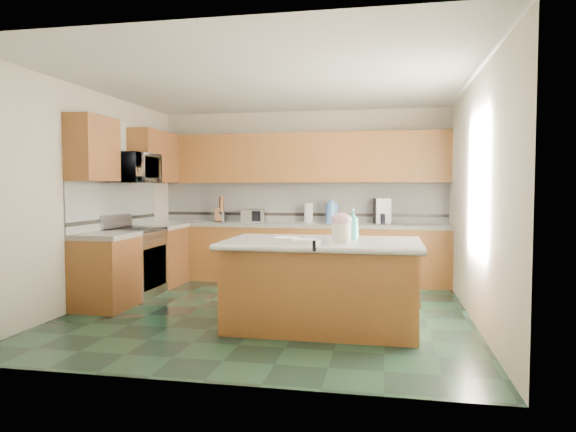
% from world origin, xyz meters
% --- Properties ---
extents(floor, '(4.60, 4.60, 0.00)m').
position_xyz_m(floor, '(0.00, 0.00, 0.00)').
color(floor, black).
rests_on(floor, ground).
extents(ceiling, '(4.60, 4.60, 0.00)m').
position_xyz_m(ceiling, '(0.00, 0.00, 2.70)').
color(ceiling, white).
rests_on(ceiling, ground).
extents(wall_back, '(4.60, 0.04, 2.70)m').
position_xyz_m(wall_back, '(0.00, 2.32, 1.35)').
color(wall_back, beige).
rests_on(wall_back, ground).
extents(wall_front, '(4.60, 0.04, 2.70)m').
position_xyz_m(wall_front, '(0.00, -2.32, 1.35)').
color(wall_front, beige).
rests_on(wall_front, ground).
extents(wall_left, '(0.04, 4.60, 2.70)m').
position_xyz_m(wall_left, '(-2.32, 0.00, 1.35)').
color(wall_left, beige).
rests_on(wall_left, ground).
extents(wall_right, '(0.04, 4.60, 2.70)m').
position_xyz_m(wall_right, '(2.32, 0.00, 1.35)').
color(wall_right, beige).
rests_on(wall_right, ground).
extents(back_base_cab, '(4.60, 0.60, 0.86)m').
position_xyz_m(back_base_cab, '(0.00, 2.00, 0.43)').
color(back_base_cab, '#4B2815').
rests_on(back_base_cab, ground).
extents(back_countertop, '(4.60, 0.64, 0.06)m').
position_xyz_m(back_countertop, '(0.00, 2.00, 0.89)').
color(back_countertop, white).
rests_on(back_countertop, back_base_cab).
extents(back_upper_cab, '(4.60, 0.33, 0.78)m').
position_xyz_m(back_upper_cab, '(0.00, 2.13, 1.94)').
color(back_upper_cab, '#4B2815').
rests_on(back_upper_cab, wall_back).
extents(back_backsplash, '(4.60, 0.02, 0.63)m').
position_xyz_m(back_backsplash, '(0.00, 2.29, 1.24)').
color(back_backsplash, silver).
rests_on(back_backsplash, back_countertop).
extents(back_accent_band, '(4.60, 0.01, 0.05)m').
position_xyz_m(back_accent_band, '(0.00, 2.28, 1.04)').
color(back_accent_band, black).
rests_on(back_accent_band, back_countertop).
extents(left_base_cab_rear, '(0.60, 0.82, 0.86)m').
position_xyz_m(left_base_cab_rear, '(-2.00, 1.29, 0.43)').
color(left_base_cab_rear, '#4B2815').
rests_on(left_base_cab_rear, ground).
extents(left_counter_rear, '(0.64, 0.82, 0.06)m').
position_xyz_m(left_counter_rear, '(-2.00, 1.29, 0.89)').
color(left_counter_rear, white).
rests_on(left_counter_rear, left_base_cab_rear).
extents(left_base_cab_front, '(0.60, 0.72, 0.86)m').
position_xyz_m(left_base_cab_front, '(-2.00, -0.24, 0.43)').
color(left_base_cab_front, '#4B2815').
rests_on(left_base_cab_front, ground).
extents(left_counter_front, '(0.64, 0.72, 0.06)m').
position_xyz_m(left_counter_front, '(-2.00, -0.24, 0.89)').
color(left_counter_front, white).
rests_on(left_counter_front, left_base_cab_front).
extents(left_backsplash, '(0.02, 2.30, 0.63)m').
position_xyz_m(left_backsplash, '(-2.29, 0.55, 1.24)').
color(left_backsplash, silver).
rests_on(left_backsplash, wall_left).
extents(left_accent_band, '(0.01, 2.30, 0.05)m').
position_xyz_m(left_accent_band, '(-2.28, 0.55, 1.04)').
color(left_accent_band, black).
rests_on(left_accent_band, wall_left).
extents(left_upper_cab_rear, '(0.33, 1.09, 0.78)m').
position_xyz_m(left_upper_cab_rear, '(-2.13, 1.42, 1.94)').
color(left_upper_cab_rear, '#4B2815').
rests_on(left_upper_cab_rear, wall_left).
extents(left_upper_cab_front, '(0.33, 0.72, 0.78)m').
position_xyz_m(left_upper_cab_front, '(-2.13, -0.24, 1.94)').
color(left_upper_cab_front, '#4B2815').
rests_on(left_upper_cab_front, wall_left).
extents(range_body, '(0.60, 0.76, 0.88)m').
position_xyz_m(range_body, '(-2.00, 0.50, 0.44)').
color(range_body, '#B7B7BC').
rests_on(range_body, ground).
extents(range_oven_door, '(0.02, 0.68, 0.55)m').
position_xyz_m(range_oven_door, '(-1.71, 0.50, 0.40)').
color(range_oven_door, black).
rests_on(range_oven_door, range_body).
extents(range_cooktop, '(0.62, 0.78, 0.04)m').
position_xyz_m(range_cooktop, '(-2.00, 0.50, 0.90)').
color(range_cooktop, black).
rests_on(range_cooktop, range_body).
extents(range_handle, '(0.02, 0.66, 0.02)m').
position_xyz_m(range_handle, '(-1.68, 0.50, 0.78)').
color(range_handle, '#B7B7BC').
rests_on(range_handle, range_body).
extents(range_backguard, '(0.06, 0.76, 0.18)m').
position_xyz_m(range_backguard, '(-2.26, 0.50, 1.02)').
color(range_backguard, '#B7B7BC').
rests_on(range_backguard, range_body).
extents(microwave, '(0.50, 0.73, 0.41)m').
position_xyz_m(microwave, '(-2.00, 0.50, 1.73)').
color(microwave, '#B7B7BC').
rests_on(microwave, wall_left).
extents(island_base, '(1.94, 1.11, 0.86)m').
position_xyz_m(island_base, '(0.69, -0.57, 0.43)').
color(island_base, '#4B2815').
rests_on(island_base, ground).
extents(island_top, '(2.04, 1.21, 0.06)m').
position_xyz_m(island_top, '(0.69, -0.57, 0.89)').
color(island_top, white).
rests_on(island_top, island_base).
extents(island_bullnose, '(2.04, 0.06, 0.06)m').
position_xyz_m(island_bullnose, '(0.69, -1.17, 0.89)').
color(island_bullnose, white).
rests_on(island_bullnose, island_base).
extents(treat_jar, '(0.26, 0.26, 0.20)m').
position_xyz_m(treat_jar, '(0.91, -0.77, 1.02)').
color(treat_jar, silver).
rests_on(treat_jar, island_top).
extents(treat_jar_lid, '(0.21, 0.21, 0.13)m').
position_xyz_m(treat_jar_lid, '(0.91, -0.77, 1.15)').
color(treat_jar_lid, '#C7919F').
rests_on(treat_jar_lid, treat_jar).
extents(treat_jar_knob, '(0.07, 0.02, 0.02)m').
position_xyz_m(treat_jar_knob, '(0.91, -0.77, 1.20)').
color(treat_jar_knob, tan).
rests_on(treat_jar_knob, treat_jar_lid).
extents(treat_jar_knob_end_l, '(0.04, 0.04, 0.04)m').
position_xyz_m(treat_jar_knob_end_l, '(0.87, -0.77, 1.20)').
color(treat_jar_knob_end_l, tan).
rests_on(treat_jar_knob_end_l, treat_jar_lid).
extents(treat_jar_knob_end_r, '(0.04, 0.04, 0.04)m').
position_xyz_m(treat_jar_knob_end_r, '(0.94, -0.77, 1.20)').
color(treat_jar_knob_end_r, tan).
rests_on(treat_jar_knob_end_r, treat_jar_lid).
extents(soap_bottle_island, '(0.15, 0.15, 0.33)m').
position_xyz_m(soap_bottle_island, '(1.01, -0.52, 1.09)').
color(soap_bottle_island, '#43BBAC').
rests_on(soap_bottle_island, island_top).
extents(paper_sheet_a, '(0.32, 0.25, 0.00)m').
position_xyz_m(paper_sheet_a, '(0.52, -0.54, 0.92)').
color(paper_sheet_a, white).
rests_on(paper_sheet_a, island_top).
extents(paper_sheet_b, '(0.27, 0.21, 0.00)m').
position_xyz_m(paper_sheet_b, '(0.27, -0.35, 0.92)').
color(paper_sheet_b, white).
rests_on(paper_sheet_b, island_top).
extents(clamp_body, '(0.06, 0.12, 0.10)m').
position_xyz_m(clamp_body, '(0.71, -1.15, 0.93)').
color(clamp_body, black).
rests_on(clamp_body, island_top).
extents(clamp_handle, '(0.02, 0.08, 0.02)m').
position_xyz_m(clamp_handle, '(0.71, -1.22, 0.91)').
color(clamp_handle, black).
rests_on(clamp_handle, island_top).
extents(knife_block, '(0.16, 0.19, 0.23)m').
position_xyz_m(knife_block, '(-1.33, 2.05, 1.03)').
color(knife_block, '#472814').
rests_on(knife_block, back_countertop).
extents(utensil_crock, '(0.13, 0.13, 0.17)m').
position_xyz_m(utensil_crock, '(-1.29, 2.08, 1.00)').
color(utensil_crock, black).
rests_on(utensil_crock, back_countertop).
extents(utensil_bundle, '(0.08, 0.08, 0.24)m').
position_xyz_m(utensil_bundle, '(-1.29, 2.08, 1.21)').
color(utensil_bundle, '#472814').
rests_on(utensil_bundle, utensil_crock).
extents(toaster_oven, '(0.38, 0.29, 0.20)m').
position_xyz_m(toaster_oven, '(-0.75, 2.05, 1.02)').
color(toaster_oven, '#B7B7BC').
rests_on(toaster_oven, back_countertop).
extents(toaster_oven_door, '(0.31, 0.01, 0.16)m').
position_xyz_m(toaster_oven_door, '(-0.75, 1.94, 1.02)').
color(toaster_oven_door, black).
rests_on(toaster_oven_door, toaster_oven).
extents(paper_towel, '(0.13, 0.13, 0.30)m').
position_xyz_m(paper_towel, '(0.15, 2.10, 1.07)').
color(paper_towel, white).
rests_on(paper_towel, back_countertop).
extents(paper_towel_base, '(0.20, 0.20, 0.01)m').
position_xyz_m(paper_towel_base, '(0.15, 2.10, 0.93)').
color(paper_towel_base, '#B7B7BC').
rests_on(paper_towel_base, back_countertop).
extents(water_jug, '(0.19, 0.19, 0.32)m').
position_xyz_m(water_jug, '(0.52, 2.06, 1.08)').
color(water_jug, '#406BAC').
rests_on(water_jug, back_countertop).
extents(water_jug_neck, '(0.09, 0.09, 0.05)m').
position_xyz_m(water_jug_neck, '(0.52, 2.06, 1.26)').
color(water_jug_neck, '#406BAC').
rests_on(water_jug_neck, water_jug).
extents(coffee_maker, '(0.28, 0.30, 0.39)m').
position_xyz_m(coffee_maker, '(1.28, 2.08, 1.11)').
color(coffee_maker, black).
rests_on(coffee_maker, back_countertop).
extents(coffee_carafe, '(0.16, 0.16, 0.16)m').
position_xyz_m(coffee_carafe, '(1.28, 2.02, 1.00)').
color(coffee_carafe, black).
rests_on(coffee_carafe, back_countertop).
extents(soap_bottle_back, '(0.13, 0.13, 0.20)m').
position_xyz_m(soap_bottle_back, '(1.34, 2.05, 1.02)').
color(soap_bottle_back, white).
rests_on(soap_bottle_back, back_countertop).
extents(soap_back_cap, '(0.02, 0.02, 0.03)m').
position_xyz_m(soap_back_cap, '(1.34, 2.05, 1.14)').
color(soap_back_cap, red).
rests_on(soap_back_cap, soap_bottle_back).
extents(window_light_proxy, '(0.02, 1.40, 1.10)m').
position_xyz_m(window_light_proxy, '(2.29, -0.20, 1.50)').
color(window_light_proxy, white).
rests_on(window_light_proxy, wall_right).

